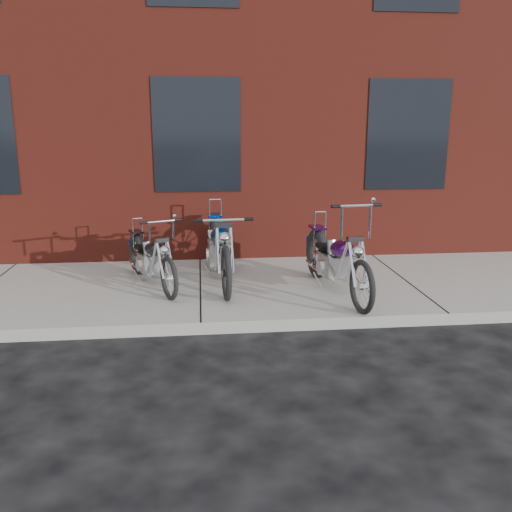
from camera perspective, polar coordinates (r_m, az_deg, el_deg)
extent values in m
plane|color=black|center=(6.39, -5.79, -8.26)|extent=(120.00, 120.00, 0.00)
cube|color=#9B9683|center=(7.78, -5.86, -3.60)|extent=(22.00, 3.00, 0.15)
cube|color=maroon|center=(14.02, -6.40, 20.33)|extent=(22.00, 10.00, 8.00)
torus|color=black|center=(7.92, 6.83, 0.03)|extent=(0.23, 0.75, 0.74)
torus|color=black|center=(6.49, 11.63, -3.59)|extent=(0.15, 0.67, 0.67)
cube|color=#9A9A9A|center=(7.33, 8.56, -1.25)|extent=(0.34, 0.44, 0.31)
ellipsoid|color=#4D1269|center=(7.00, 9.50, 0.51)|extent=(0.34, 0.59, 0.31)
cube|color=black|center=(7.52, 7.87, 0.78)|extent=(0.28, 0.32, 0.06)
cylinder|color=silver|center=(6.53, 11.28, -1.01)|extent=(0.08, 0.30, 0.55)
cylinder|color=silver|center=(6.51, 11.10, 5.06)|extent=(0.56, 0.10, 0.03)
cylinder|color=silver|center=(7.76, 7.11, 2.68)|extent=(0.03, 0.03, 0.49)
cylinder|color=silver|center=(7.61, 8.76, -1.73)|extent=(0.16, 0.92, 0.05)
torus|color=black|center=(8.51, -4.22, 1.28)|extent=(0.20, 0.81, 0.80)
torus|color=black|center=(6.83, -3.00, -2.19)|extent=(0.11, 0.73, 0.72)
cube|color=#9A9A9A|center=(7.82, -3.78, 0.08)|extent=(0.33, 0.46, 0.33)
ellipsoid|color=#0046AB|center=(7.45, -3.61, 1.93)|extent=(0.32, 0.63, 0.34)
cube|color=beige|center=(8.05, -3.99, 2.10)|extent=(0.28, 0.32, 0.07)
cylinder|color=silver|center=(6.89, -3.15, 0.46)|extent=(0.06, 0.32, 0.60)
cylinder|color=silver|center=(6.96, -3.30, 3.60)|extent=(0.61, 0.06, 0.03)
cylinder|color=silver|center=(8.34, -4.22, 3.98)|extent=(0.03, 0.03, 0.53)
cylinder|color=silver|center=(8.11, -2.98, -0.47)|extent=(0.10, 1.00, 0.05)
torus|color=black|center=(8.26, -12.09, 0.05)|extent=(0.36, 0.64, 0.64)
torus|color=black|center=(6.99, -8.77, -2.60)|extent=(0.28, 0.56, 0.58)
cube|color=#9A9A9A|center=(7.74, -10.87, -0.90)|extent=(0.37, 0.42, 0.27)
ellipsoid|color=black|center=(7.45, -10.37, 0.59)|extent=(0.40, 0.54, 0.27)
cube|color=black|center=(7.91, -11.44, 0.73)|extent=(0.29, 0.31, 0.05)
cylinder|color=silver|center=(7.03, -9.15, -0.54)|extent=(0.13, 0.25, 0.48)
cylinder|color=silver|center=(7.03, -9.60, 3.47)|extent=(0.46, 0.21, 0.03)
cylinder|color=silver|center=(8.13, -12.06, 2.26)|extent=(0.03, 0.03, 0.43)
cylinder|color=silver|center=(7.98, -10.54, -1.29)|extent=(0.35, 0.76, 0.04)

